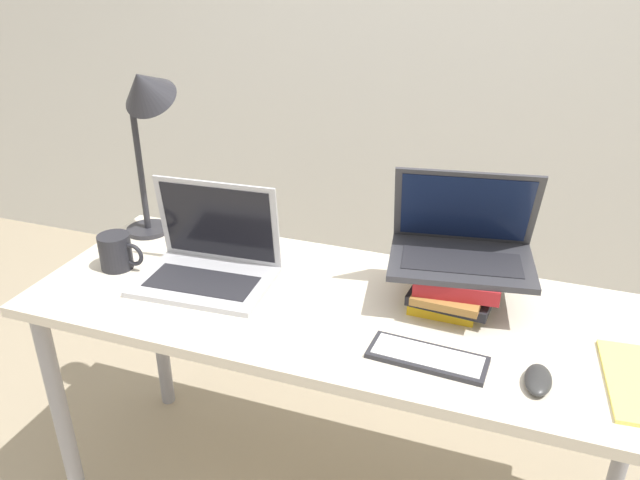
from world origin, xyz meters
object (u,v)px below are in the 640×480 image
(mouse, at_px, (538,380))
(book_stack, at_px, (455,281))
(desk_lamp, at_px, (144,107))
(wireless_keyboard, at_px, (427,357))
(mug, at_px, (117,252))
(laptop_left, at_px, (209,261))
(laptop_on_books, at_px, (462,244))

(mouse, bearing_deg, book_stack, 128.37)
(desk_lamp, bearing_deg, book_stack, -4.01)
(book_stack, relative_size, wireless_keyboard, 1.09)
(wireless_keyboard, bearing_deg, desk_lamp, 159.72)
(mug, bearing_deg, mouse, -6.91)
(wireless_keyboard, relative_size, desk_lamp, 0.48)
(laptop_left, bearing_deg, desk_lamp, 147.72)
(wireless_keyboard, height_order, mouse, mouse)
(mouse, height_order, desk_lamp, desk_lamp)
(laptop_left, relative_size, laptop_on_books, 0.95)
(book_stack, bearing_deg, mouse, -51.63)
(book_stack, height_order, desk_lamp, desk_lamp)
(laptop_left, distance_m, wireless_keyboard, 0.68)
(laptop_left, distance_m, desk_lamp, 0.50)
(laptop_left, xyz_separation_m, book_stack, (0.68, 0.11, 0.01))
(book_stack, distance_m, mouse, 0.37)
(mouse, distance_m, mug, 1.20)
(desk_lamp, bearing_deg, wireless_keyboard, -20.28)
(desk_lamp, bearing_deg, laptop_on_books, -2.80)
(laptop_on_books, distance_m, mouse, 0.41)
(laptop_on_books, distance_m, wireless_keyboard, 0.34)
(laptop_on_books, relative_size, wireless_keyboard, 1.45)
(wireless_keyboard, bearing_deg, mouse, -2.05)
(wireless_keyboard, relative_size, mouse, 2.49)
(wireless_keyboard, bearing_deg, mug, 171.85)
(mouse, xyz_separation_m, desk_lamp, (-1.18, 0.36, 0.42))
(wireless_keyboard, bearing_deg, book_stack, 86.74)
(mouse, distance_m, desk_lamp, 1.30)
(laptop_on_books, height_order, desk_lamp, desk_lamp)
(book_stack, xyz_separation_m, mug, (-0.96, -0.14, -0.01))
(laptop_on_books, bearing_deg, laptop_left, -169.33)
(book_stack, relative_size, desk_lamp, 0.53)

